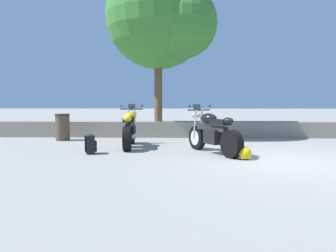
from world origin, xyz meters
name	(u,v)px	position (x,y,z in m)	size (l,w,h in m)	color
ground_plane	(289,162)	(0.00, 0.00, 0.00)	(120.00, 120.00, 0.00)	gray
stone_wall	(242,129)	(0.00, 4.80, 0.28)	(36.00, 0.80, 0.55)	gray
motorcycle_yellow_near_left	(130,129)	(-3.60, 2.13, 0.49)	(0.67, 2.07, 1.18)	black
motorcycle_black_centre	(212,133)	(-1.45, 1.13, 0.49)	(1.17, 1.89, 1.18)	black
rider_backpack	(91,144)	(-4.36, 0.94, 0.24)	(0.33, 0.35, 0.47)	black
rider_helmet	(245,153)	(-0.84, 0.29, 0.14)	(0.28, 0.28, 0.28)	yellow
leafy_tree_far_left	(163,18)	(-2.81, 4.62, 4.12)	(3.80, 3.62, 5.46)	brown
trash_bin	(63,127)	(-6.01, 3.58, 0.43)	(0.46, 0.46, 0.86)	brown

